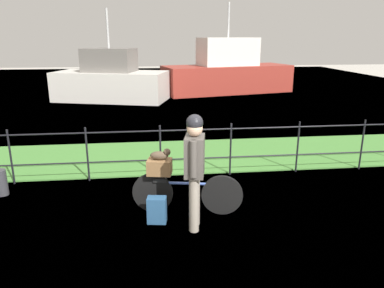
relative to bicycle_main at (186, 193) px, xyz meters
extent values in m
plane|color=#B2ADA3|center=(0.36, -0.54, -0.34)|extent=(60.00, 60.00, 0.00)
cube|color=#478438|center=(0.36, 2.83, -0.33)|extent=(27.00, 2.40, 0.03)
plane|color=slate|center=(0.36, 12.62, -0.34)|extent=(30.00, 30.00, 0.00)
cylinder|color=black|center=(-3.11, 1.55, 0.19)|extent=(0.04, 0.04, 1.06)
cylinder|color=black|center=(-1.72, 1.55, 0.19)|extent=(0.04, 0.04, 1.06)
cylinder|color=black|center=(-0.34, 1.55, 0.19)|extent=(0.04, 0.04, 1.06)
cylinder|color=black|center=(1.05, 1.55, 0.19)|extent=(0.04, 0.04, 1.06)
cylinder|color=black|center=(2.43, 1.55, 0.19)|extent=(0.04, 0.04, 1.06)
cylinder|color=black|center=(3.82, 1.55, 0.19)|extent=(0.04, 0.04, 1.06)
cylinder|color=black|center=(0.36, 1.55, 0.03)|extent=(18.00, 0.03, 0.03)
cylinder|color=black|center=(0.36, 1.55, 0.61)|extent=(18.00, 0.03, 0.03)
cylinder|color=black|center=(0.55, -0.11, -0.02)|extent=(0.64, 0.17, 0.64)
cylinder|color=black|center=(-0.51, 0.10, -0.02)|extent=(0.64, 0.17, 0.64)
cylinder|color=#3D569E|center=(0.02, 0.00, 0.16)|extent=(0.84, 0.21, 0.04)
cube|color=black|center=(-0.39, 0.08, 0.20)|extent=(0.21, 0.13, 0.06)
cube|color=slate|center=(-0.39, 0.08, 0.29)|extent=(0.38, 0.23, 0.02)
cube|color=brown|center=(-0.39, 0.08, 0.42)|extent=(0.41, 0.34, 0.23)
ellipsoid|color=#4C3D2D|center=(-0.39, 0.08, 0.60)|extent=(0.30, 0.19, 0.13)
sphere|color=#4C3D2D|center=(-0.28, 0.06, 0.66)|extent=(0.11, 0.11, 0.11)
cylinder|color=gray|center=(0.10, -0.38, 0.07)|extent=(0.14, 0.14, 0.82)
cylinder|color=gray|center=(0.06, -0.57, 0.07)|extent=(0.14, 0.14, 0.82)
cube|color=#4C4742|center=(0.08, -0.47, 0.76)|extent=(0.33, 0.44, 0.56)
cylinder|color=#4C4742|center=(0.12, -0.26, 0.79)|extent=(0.10, 0.10, 0.50)
cylinder|color=#4C4742|center=(0.03, -0.69, 0.79)|extent=(0.10, 0.10, 0.50)
sphere|color=tan|center=(0.08, -0.47, 1.15)|extent=(0.22, 0.22, 0.22)
sphere|color=black|center=(0.08, -0.47, 1.23)|extent=(0.23, 0.23, 0.23)
cube|color=#28517A|center=(-0.46, -0.26, -0.14)|extent=(0.30, 0.22, 0.40)
cylinder|color=#38383D|center=(-3.13, 1.05, -0.11)|extent=(0.20, 0.20, 0.46)
cube|color=#9E3328|center=(3.33, 12.69, 0.31)|extent=(6.58, 3.56, 1.31)
cube|color=silver|center=(3.33, 12.69, 1.63)|extent=(3.03, 2.12, 1.32)
cylinder|color=#B2B2B2|center=(3.33, 12.69, 3.09)|extent=(0.10, 0.10, 1.60)
cube|color=silver|center=(-2.15, 10.89, 0.28)|extent=(5.08, 3.26, 1.23)
cube|color=slate|center=(-2.15, 10.89, 1.38)|extent=(2.39, 1.94, 0.97)
cylinder|color=#B2B2B2|center=(-2.15, 10.89, 2.66)|extent=(0.10, 0.10, 1.60)
camera|label=1|loc=(-0.51, -5.20, 2.34)|focal=34.09mm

